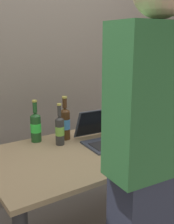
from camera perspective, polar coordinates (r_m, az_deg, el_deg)
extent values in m
cube|color=#9E8460|center=(1.84, 0.09, -7.96)|extent=(1.30, 0.78, 0.03)
cylinder|color=#2D2D30|center=(2.56, 7.07, -10.22)|extent=(0.07, 0.07, 0.70)
cube|color=#383D4C|center=(1.91, 4.45, -6.54)|extent=(0.33, 0.27, 0.01)
cube|color=#232326|center=(1.89, 4.79, -6.50)|extent=(0.27, 0.17, 0.00)
cube|color=#383D4C|center=(2.01, 1.81, -2.12)|extent=(0.32, 0.12, 0.21)
cube|color=black|center=(2.00, 1.87, -2.15)|extent=(0.29, 0.11, 0.19)
cylinder|color=#472B14|center=(1.98, -4.51, -2.74)|extent=(0.07, 0.07, 0.21)
cone|color=#472B14|center=(1.95, -4.58, 0.51)|extent=(0.07, 0.07, 0.02)
cylinder|color=#472B14|center=(1.94, -4.61, 1.86)|extent=(0.03, 0.03, 0.07)
cylinder|color=#BFB74C|center=(1.93, -4.63, 3.04)|extent=(0.04, 0.04, 0.01)
cylinder|color=#438BD9|center=(1.98, -4.52, -2.45)|extent=(0.07, 0.07, 0.07)
cylinder|color=#333333|center=(1.89, -5.59, -4.10)|extent=(0.06, 0.06, 0.18)
cone|color=#333333|center=(1.86, -5.66, -1.21)|extent=(0.06, 0.06, 0.02)
cylinder|color=#333333|center=(1.85, -5.70, 0.23)|extent=(0.03, 0.03, 0.08)
cylinder|color=#BFB74C|center=(1.84, -5.73, 1.55)|extent=(0.03, 0.03, 0.01)
cylinder|color=#79BC47|center=(1.89, -5.59, -3.85)|extent=(0.06, 0.06, 0.06)
cylinder|color=#1E5123|center=(1.97, -10.44, -3.41)|extent=(0.07, 0.07, 0.18)
cone|color=#1E5123|center=(1.94, -10.58, -0.47)|extent=(0.07, 0.07, 0.03)
cylinder|color=#1E5123|center=(1.93, -10.65, 0.97)|extent=(0.03, 0.03, 0.07)
cylinder|color=#BFB74C|center=(1.92, -10.71, 2.23)|extent=(0.03, 0.03, 0.01)
cylinder|color=#33DE46|center=(1.97, -10.45, -3.16)|extent=(0.07, 0.07, 0.06)
cube|color=#2D6B38|center=(1.15, 13.63, 2.10)|extent=(0.39, 0.22, 0.61)
cube|color=gray|center=(2.43, -10.99, 11.48)|extent=(6.00, 0.10, 2.60)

